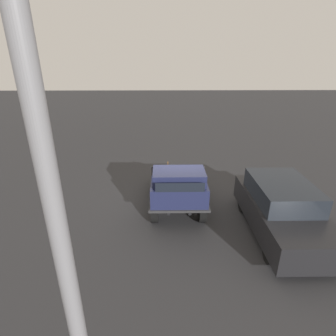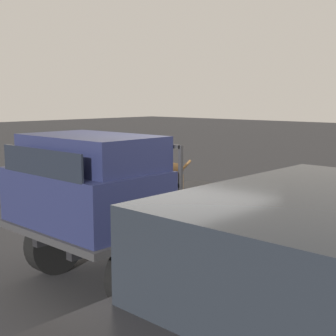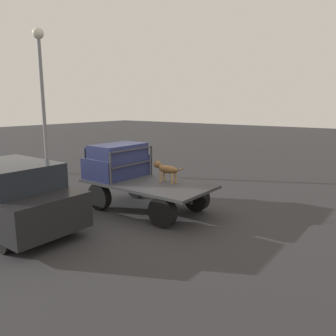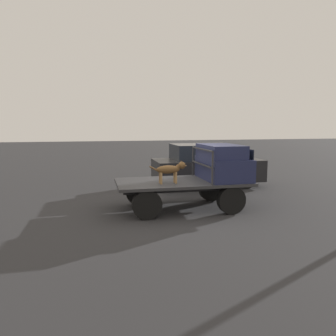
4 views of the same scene
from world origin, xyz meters
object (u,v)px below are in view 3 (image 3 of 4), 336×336
Objects in this scene: dog at (166,169)px; light_pole_near at (41,76)px; parked_sedan at (8,196)px; flatbed_truck at (148,190)px.

light_pole_near reaches higher than dog.
light_pole_near is (5.29, -4.53, 3.45)m from parked_sedan.
dog is (-0.42, -0.33, 0.64)m from flatbed_truck.
flatbed_truck is 3.71m from parked_sedan.
light_pole_near is (7.57, -1.00, 3.05)m from dog.
flatbed_truck is 8.15m from light_pole_near.
light_pole_near is at bearing -45.26° from parked_sedan.
flatbed_truck is at bearing 53.74° from dog.
dog reaches higher than flatbed_truck.
dog is at bearing -142.17° from flatbed_truck.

